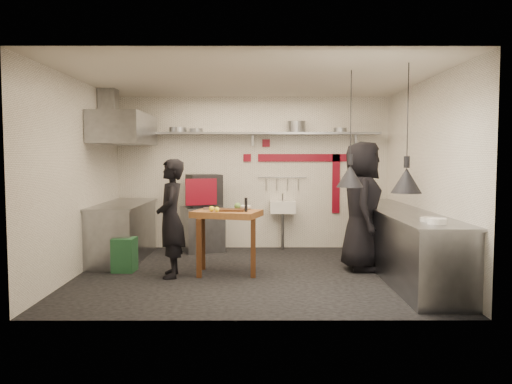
{
  "coord_description": "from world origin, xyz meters",
  "views": [
    {
      "loc": [
        0.04,
        -7.16,
        1.69
      ],
      "look_at": [
        0.06,
        0.3,
        1.17
      ],
      "focal_mm": 35.0,
      "sensor_mm": 36.0,
      "label": 1
    }
  ],
  "objects_px": {
    "chef_left": "(171,218)",
    "prep_table": "(227,242)",
    "chef_right": "(362,206)",
    "green_bin": "(125,255)",
    "combi_oven": "(204,191)",
    "oven_stand": "(203,229)"
  },
  "relations": [
    {
      "from": "green_bin",
      "to": "prep_table",
      "type": "xyz_separation_m",
      "value": [
        1.53,
        -0.13,
        0.21
      ]
    },
    {
      "from": "oven_stand",
      "to": "combi_oven",
      "type": "height_order",
      "value": "combi_oven"
    },
    {
      "from": "green_bin",
      "to": "chef_right",
      "type": "bearing_deg",
      "value": 1.83
    },
    {
      "from": "combi_oven",
      "to": "chef_left",
      "type": "height_order",
      "value": "chef_left"
    },
    {
      "from": "prep_table",
      "to": "chef_right",
      "type": "bearing_deg",
      "value": 24.2
    },
    {
      "from": "prep_table",
      "to": "chef_right",
      "type": "relative_size",
      "value": 0.48
    },
    {
      "from": "combi_oven",
      "to": "chef_left",
      "type": "bearing_deg",
      "value": -118.79
    },
    {
      "from": "combi_oven",
      "to": "chef_right",
      "type": "bearing_deg",
      "value": -53.13
    },
    {
      "from": "green_bin",
      "to": "chef_left",
      "type": "bearing_deg",
      "value": -23.89
    },
    {
      "from": "prep_table",
      "to": "chef_left",
      "type": "relative_size",
      "value": 0.55
    },
    {
      "from": "combi_oven",
      "to": "chef_left",
      "type": "xyz_separation_m",
      "value": [
        -0.26,
        -2.01,
        -0.26
      ]
    },
    {
      "from": "oven_stand",
      "to": "chef_right",
      "type": "distance_m",
      "value": 3.02
    },
    {
      "from": "oven_stand",
      "to": "green_bin",
      "type": "distance_m",
      "value": 1.91
    },
    {
      "from": "green_bin",
      "to": "prep_table",
      "type": "bearing_deg",
      "value": -4.87
    },
    {
      "from": "prep_table",
      "to": "chef_left",
      "type": "bearing_deg",
      "value": -148.09
    },
    {
      "from": "chef_left",
      "to": "prep_table",
      "type": "bearing_deg",
      "value": 96.38
    },
    {
      "from": "prep_table",
      "to": "chef_left",
      "type": "xyz_separation_m",
      "value": [
        -0.78,
        -0.2,
        0.37
      ]
    },
    {
      "from": "green_bin",
      "to": "oven_stand",
      "type": "bearing_deg",
      "value": 58.63
    },
    {
      "from": "oven_stand",
      "to": "chef_left",
      "type": "height_order",
      "value": "chef_left"
    },
    {
      "from": "oven_stand",
      "to": "green_bin",
      "type": "bearing_deg",
      "value": -142.72
    },
    {
      "from": "chef_left",
      "to": "green_bin",
      "type": "bearing_deg",
      "value": -122.12
    },
    {
      "from": "green_bin",
      "to": "chef_left",
      "type": "xyz_separation_m",
      "value": [
        0.75,
        -0.33,
        0.58
      ]
    }
  ]
}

